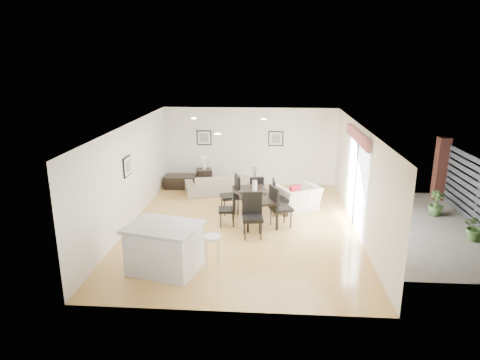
# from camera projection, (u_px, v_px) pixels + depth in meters

# --- Properties ---
(ground) EXTENTS (8.00, 8.00, 0.00)m
(ground) POSITION_uv_depth(u_px,v_px,m) (242.00, 226.00, 11.46)
(ground) COLOR tan
(ground) RESTS_ON ground
(wall_back) EXTENTS (6.00, 0.04, 2.70)m
(wall_back) POSITION_uv_depth(u_px,v_px,m) (250.00, 147.00, 14.92)
(wall_back) COLOR white
(wall_back) RESTS_ON ground
(wall_front) EXTENTS (6.00, 0.04, 2.70)m
(wall_front) POSITION_uv_depth(u_px,v_px,m) (227.00, 242.00, 7.25)
(wall_front) COLOR white
(wall_front) RESTS_ON ground
(wall_left) EXTENTS (0.04, 8.00, 2.70)m
(wall_left) POSITION_uv_depth(u_px,v_px,m) (129.00, 176.00, 11.29)
(wall_left) COLOR white
(wall_left) RESTS_ON ground
(wall_right) EXTENTS (0.04, 8.00, 2.70)m
(wall_right) POSITION_uv_depth(u_px,v_px,m) (360.00, 180.00, 10.88)
(wall_right) COLOR white
(wall_right) RESTS_ON ground
(ceiling) EXTENTS (6.00, 8.00, 0.02)m
(ceiling) POSITION_uv_depth(u_px,v_px,m) (242.00, 126.00, 10.71)
(ceiling) COLOR white
(ceiling) RESTS_ON wall_back
(sofa) EXTENTS (2.34, 1.44, 0.64)m
(sofa) POSITION_uv_depth(u_px,v_px,m) (219.00, 184.00, 14.12)
(sofa) COLOR gray
(sofa) RESTS_ON ground
(armchair) EXTENTS (1.45, 1.39, 0.73)m
(armchair) POSITION_uv_depth(u_px,v_px,m) (298.00, 198.00, 12.59)
(armchair) COLOR beige
(armchair) RESTS_ON ground
(courtyard_plant_a) EXTENTS (0.73, 0.66, 0.70)m
(courtyard_plant_a) POSITION_uv_depth(u_px,v_px,m) (477.00, 227.00, 10.47)
(courtyard_plant_a) COLOR #3D5B27
(courtyard_plant_a) RESTS_ON ground
(courtyard_plant_b) EXTENTS (0.44, 0.44, 0.72)m
(courtyard_plant_b) POSITION_uv_depth(u_px,v_px,m) (436.00, 203.00, 12.13)
(courtyard_plant_b) COLOR #3D5B27
(courtyard_plant_b) RESTS_ON ground
(dining_table) EXTENTS (1.39, 1.99, 0.75)m
(dining_table) POSITION_uv_depth(u_px,v_px,m) (254.00, 196.00, 11.74)
(dining_table) COLOR black
(dining_table) RESTS_ON ground
(dining_chair_wnear) EXTENTS (0.48, 0.48, 0.96)m
(dining_chair_wnear) POSITION_uv_depth(u_px,v_px,m) (230.00, 206.00, 11.40)
(dining_chair_wnear) COLOR black
(dining_chair_wnear) RESTS_ON ground
(dining_chair_wfar) EXTENTS (0.63, 0.63, 1.13)m
(dining_chair_wfar) POSITION_uv_depth(u_px,v_px,m) (233.00, 192.00, 12.25)
(dining_chair_wfar) COLOR black
(dining_chair_wfar) RESTS_ON ground
(dining_chair_enear) EXTENTS (0.67, 0.67, 1.13)m
(dining_chair_enear) POSITION_uv_depth(u_px,v_px,m) (278.00, 204.00, 11.24)
(dining_chair_enear) COLOR black
(dining_chair_enear) RESTS_ON ground
(dining_chair_efar) EXTENTS (0.50, 0.50, 1.03)m
(dining_chair_efar) POSITION_uv_depth(u_px,v_px,m) (277.00, 195.00, 12.15)
(dining_chair_efar) COLOR black
(dining_chair_efar) RESTS_ON ground
(dining_chair_head) EXTENTS (0.56, 0.56, 1.13)m
(dining_chair_head) POSITION_uv_depth(u_px,v_px,m) (252.00, 212.00, 10.69)
(dining_chair_head) COLOR black
(dining_chair_head) RESTS_ON ground
(dining_chair_foot) EXTENTS (0.48, 0.48, 0.94)m
(dining_chair_foot) POSITION_uv_depth(u_px,v_px,m) (256.00, 189.00, 12.86)
(dining_chair_foot) COLOR black
(dining_chair_foot) RESTS_ON ground
(vase) EXTENTS (1.02, 1.56, 0.79)m
(vase) POSITION_uv_depth(u_px,v_px,m) (255.00, 183.00, 11.63)
(vase) COLOR white
(vase) RESTS_ON dining_table
(coffee_table) EXTENTS (1.11, 0.71, 0.43)m
(coffee_table) POSITION_uv_depth(u_px,v_px,m) (180.00, 182.00, 14.78)
(coffee_table) COLOR black
(coffee_table) RESTS_ON ground
(side_table) EXTENTS (0.61, 0.61, 0.66)m
(side_table) POSITION_uv_depth(u_px,v_px,m) (204.00, 178.00, 14.74)
(side_table) COLOR black
(side_table) RESTS_ON ground
(table_lamp) EXTENTS (0.23, 0.23, 0.44)m
(table_lamp) POSITION_uv_depth(u_px,v_px,m) (204.00, 161.00, 14.56)
(table_lamp) COLOR white
(table_lamp) RESTS_ON side_table
(cushion) EXTENTS (0.35, 0.32, 0.36)m
(cushion) POSITION_uv_depth(u_px,v_px,m) (295.00, 191.00, 12.44)
(cushion) COLOR maroon
(cushion) RESTS_ON armchair
(kitchen_island) EXTENTS (1.70, 1.46, 1.03)m
(kitchen_island) POSITION_uv_depth(u_px,v_px,m) (164.00, 248.00, 8.95)
(kitchen_island) COLOR silver
(kitchen_island) RESTS_ON ground
(bar_stool) EXTENTS (0.37, 0.37, 0.82)m
(bar_stool) POSITION_uv_depth(u_px,v_px,m) (212.00, 241.00, 8.83)
(bar_stool) COLOR white
(bar_stool) RESTS_ON ground
(framed_print_back_left) EXTENTS (0.52, 0.04, 0.52)m
(framed_print_back_left) POSITION_uv_depth(u_px,v_px,m) (204.00, 138.00, 14.91)
(framed_print_back_left) COLOR black
(framed_print_back_left) RESTS_ON wall_back
(framed_print_back_right) EXTENTS (0.52, 0.04, 0.52)m
(framed_print_back_right) POSITION_uv_depth(u_px,v_px,m) (276.00, 139.00, 14.74)
(framed_print_back_right) COLOR black
(framed_print_back_right) RESTS_ON wall_back
(framed_print_left_wall) EXTENTS (0.04, 0.52, 0.52)m
(framed_print_left_wall) POSITION_uv_depth(u_px,v_px,m) (127.00, 166.00, 11.01)
(framed_print_left_wall) COLOR black
(framed_print_left_wall) RESTS_ON wall_left
(sliding_door) EXTENTS (0.12, 2.70, 2.57)m
(sliding_door) POSITION_uv_depth(u_px,v_px,m) (357.00, 165.00, 11.08)
(sliding_door) COLOR white
(sliding_door) RESTS_ON wall_right
(courtyard) EXTENTS (6.00, 6.00, 2.00)m
(courtyard) POSITION_uv_depth(u_px,v_px,m) (470.00, 189.00, 11.62)
(courtyard) COLOR gray
(courtyard) RESTS_ON ground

